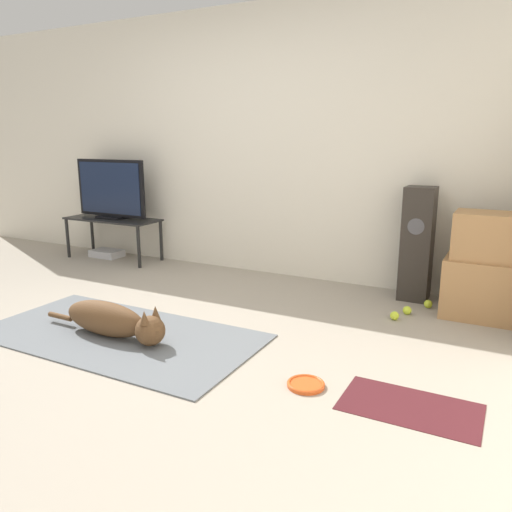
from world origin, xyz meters
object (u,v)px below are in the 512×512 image
(frisbee, at_px, (306,384))
(cardboard_box_upper, at_px, (486,236))
(dog, at_px, (114,320))
(floor_speaker, at_px, (417,244))
(game_console, at_px, (107,253))
(tennis_ball_loose_on_carpet, at_px, (395,316))
(tennis_ball_near_speaker, at_px, (407,310))
(tv, at_px, (111,190))
(tennis_ball_by_boxes, at_px, (428,304))
(tv_stand, at_px, (113,223))
(cardboard_box_lower, at_px, (479,288))

(frisbee, height_order, cardboard_box_upper, cardboard_box_upper)
(dog, xyz_separation_m, floor_speaker, (1.64, 1.83, 0.35))
(frisbee, distance_m, game_console, 3.66)
(tennis_ball_loose_on_carpet, bearing_deg, game_console, 171.02)
(tennis_ball_near_speaker, bearing_deg, tennis_ball_loose_on_carpet, -109.80)
(dog, bearing_deg, cardboard_box_upper, 36.82)
(tennis_ball_near_speaker, distance_m, game_console, 3.46)
(tv, xyz_separation_m, tennis_ball_by_boxes, (3.41, -0.11, -0.74))
(tennis_ball_loose_on_carpet, bearing_deg, cardboard_box_upper, 34.76)
(dog, height_order, frisbee, dog)
(cardboard_box_upper, distance_m, tv, 3.79)
(cardboard_box_upper, bearing_deg, tennis_ball_loose_on_carpet, -145.24)
(tv, xyz_separation_m, tennis_ball_near_speaker, (3.29, -0.34, -0.74))
(floor_speaker, relative_size, tennis_ball_near_speaker, 14.34)
(dog, relative_size, tennis_ball_loose_on_carpet, 15.91)
(tennis_ball_loose_on_carpet, bearing_deg, floor_speaker, 87.41)
(tennis_ball_by_boxes, relative_size, tennis_ball_loose_on_carpet, 1.00)
(tv_stand, height_order, tennis_ball_near_speaker, tv_stand)
(floor_speaker, distance_m, tv, 3.28)
(cardboard_box_lower, relative_size, tv, 0.56)
(tennis_ball_loose_on_carpet, bearing_deg, tennis_ball_near_speaker, 70.20)
(frisbee, xyz_separation_m, cardboard_box_upper, (0.75, 1.65, 0.61))
(cardboard_box_lower, xyz_separation_m, floor_speaker, (-0.51, 0.22, 0.25))
(tennis_ball_near_speaker, bearing_deg, frisbee, -100.26)
(floor_speaker, distance_m, tennis_ball_near_speaker, 0.61)
(floor_speaker, bearing_deg, game_console, -179.07)
(dog, height_order, cardboard_box_upper, cardboard_box_upper)
(cardboard_box_lower, distance_m, tennis_ball_loose_on_carpet, 0.68)
(frisbee, bearing_deg, tennis_ball_near_speaker, 79.74)
(floor_speaker, xyz_separation_m, tennis_ball_by_boxes, (0.15, -0.19, -0.44))
(floor_speaker, distance_m, tennis_ball_by_boxes, 0.50)
(cardboard_box_lower, height_order, game_console, cardboard_box_lower)
(tennis_ball_by_boxes, height_order, tennis_ball_near_speaker, same)
(frisbee, height_order, tennis_ball_loose_on_carpet, tennis_ball_loose_on_carpet)
(tv, bearing_deg, cardboard_box_lower, -2.03)
(floor_speaker, relative_size, tv, 1.04)
(frisbee, xyz_separation_m, tv, (-3.04, 1.77, 0.76))
(floor_speaker, bearing_deg, cardboard_box_lower, -22.91)
(frisbee, height_order, tv, tv)
(tennis_ball_by_boxes, distance_m, game_console, 3.56)
(tv_stand, xyz_separation_m, tv, (0.00, 0.00, 0.37))
(tennis_ball_by_boxes, relative_size, tennis_ball_near_speaker, 1.00)
(dog, bearing_deg, tv_stand, 132.99)
(tv, relative_size, tennis_ball_loose_on_carpet, 13.85)
(dog, height_order, tennis_ball_near_speaker, dog)
(dog, bearing_deg, frisbee, -1.23)
(cardboard_box_upper, distance_m, tv_stand, 3.79)
(tennis_ball_by_boxes, bearing_deg, tv_stand, 178.21)
(tv_stand, bearing_deg, cardboard_box_upper, -1.91)
(dog, distance_m, cardboard_box_upper, 2.74)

